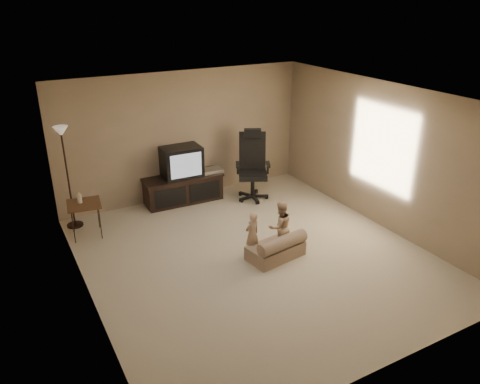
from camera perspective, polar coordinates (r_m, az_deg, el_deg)
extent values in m
plane|color=#BAB094|center=(7.44, 1.78, -7.74)|extent=(5.50, 5.50, 0.00)
plane|color=silver|center=(6.52, 2.05, 11.48)|extent=(5.50, 5.50, 0.00)
plane|color=tan|center=(9.22, -6.87, 6.81)|extent=(5.00, 0.00, 5.00)
plane|color=tan|center=(4.97, 18.44, -9.24)|extent=(5.00, 0.00, 5.00)
plane|color=tan|center=(6.10, -18.79, -3.05)|extent=(0.00, 5.50, 5.50)
plane|color=tan|center=(8.36, 16.86, 4.26)|extent=(0.00, 5.50, 5.50)
cube|color=black|center=(9.27, -6.96, 0.27)|extent=(1.51, 0.58, 0.48)
cube|color=black|center=(9.17, -7.04, 1.84)|extent=(1.56, 0.62, 0.04)
cube|color=black|center=(8.93, -8.47, -0.71)|extent=(0.62, 0.04, 0.36)
cube|color=black|center=(9.15, -4.30, 0.10)|extent=(0.62, 0.04, 0.36)
cube|color=black|center=(9.08, -7.19, 3.73)|extent=(0.76, 0.56, 0.59)
cube|color=white|center=(8.84, -6.57, 3.22)|extent=(0.61, 0.03, 0.46)
cube|color=#BEBEC0|center=(9.30, -3.55, 2.64)|extent=(0.44, 0.31, 0.06)
cylinder|color=black|center=(9.29, 1.54, 0.71)|extent=(0.08, 0.08, 0.44)
cube|color=black|center=(9.20, 1.56, 2.16)|extent=(0.74, 0.74, 0.10)
cube|color=black|center=(9.31, 1.51, 5.06)|extent=(0.55, 0.41, 0.77)
cube|color=black|center=(9.20, 1.53, 7.19)|extent=(0.34, 0.25, 0.17)
cube|color=black|center=(9.12, -0.28, 3.36)|extent=(0.21, 0.31, 0.04)
cube|color=black|center=(9.14, 3.42, 3.38)|extent=(0.21, 0.31, 0.04)
cube|color=brown|center=(8.19, -18.51, -1.42)|extent=(0.60, 0.60, 0.03)
cylinder|color=black|center=(8.12, -19.65, -4.07)|extent=(0.01, 0.01, 0.59)
cylinder|color=black|center=(8.12, -16.66, -3.65)|extent=(0.01, 0.01, 0.59)
cylinder|color=black|center=(8.50, -19.79, -2.83)|extent=(0.01, 0.01, 0.59)
cylinder|color=black|center=(8.51, -16.93, -2.42)|extent=(0.01, 0.01, 0.59)
cylinder|color=beige|center=(8.20, -18.98, -0.77)|extent=(0.07, 0.07, 0.15)
cone|color=beige|center=(8.16, -19.07, -0.12)|extent=(0.06, 0.06, 0.05)
cylinder|color=black|center=(8.83, -19.45, -3.80)|extent=(0.28, 0.28, 0.03)
cylinder|color=black|center=(8.49, -20.20, 1.33)|extent=(0.03, 0.03, 1.71)
cone|color=beige|center=(8.23, -21.02, 6.93)|extent=(0.24, 0.24, 0.16)
cube|color=gray|center=(7.36, 4.34, -7.14)|extent=(0.93, 0.60, 0.23)
cylinder|color=gray|center=(7.16, 5.20, -6.18)|extent=(0.88, 0.33, 0.21)
imported|color=#DCB48A|center=(7.25, 1.49, -5.17)|extent=(0.31, 0.26, 0.75)
imported|color=#DCB48A|center=(7.40, 4.91, -4.21)|extent=(0.42, 0.23, 0.85)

